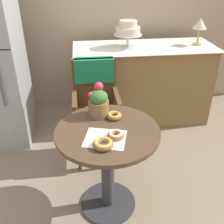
{
  "coord_description": "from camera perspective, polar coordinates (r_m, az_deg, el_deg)",
  "views": [
    {
      "loc": [
        -0.15,
        -1.48,
        1.72
      ],
      "look_at": [
        0.05,
        0.15,
        0.77
      ],
      "focal_mm": 42.27,
      "sensor_mm": 36.0,
      "label": 1
    }
  ],
  "objects": [
    {
      "name": "donut_front",
      "position": [
        1.62,
        -1.93,
        -6.86
      ],
      "size": [
        0.13,
        0.13,
        0.04
      ],
      "color": "#936033",
      "rests_on": "cafe_table"
    },
    {
      "name": "flower_vase",
      "position": [
        1.9,
        -2.92,
        2.13
      ],
      "size": [
        0.15,
        0.15,
        0.25
      ],
      "color": "brown",
      "rests_on": "cafe_table"
    },
    {
      "name": "wicker_chair",
      "position": [
        2.45,
        -3.65,
        3.83
      ],
      "size": [
        0.42,
        0.45,
        0.95
      ],
      "rotation": [
        0.0,
        0.0,
        -0.02
      ],
      "color": "brown",
      "rests_on": "ground"
    },
    {
      "name": "paper_napkin",
      "position": [
        1.7,
        -1.49,
        -5.79
      ],
      "size": [
        0.31,
        0.28,
        0.0
      ],
      "primitive_type": "cube",
      "rotation": [
        0.0,
        0.0,
        -0.27
      ],
      "color": "white",
      "rests_on": "cafe_table"
    },
    {
      "name": "donut_side",
      "position": [
        1.7,
        0.81,
        -4.92
      ],
      "size": [
        0.11,
        0.11,
        0.04
      ],
      "color": "#936033",
      "rests_on": "cafe_table"
    },
    {
      "name": "donut_mid",
      "position": [
        1.91,
        0.48,
        -0.76
      ],
      "size": [
        0.11,
        0.11,
        0.04
      ],
      "color": "#936033",
      "rests_on": "cafe_table"
    },
    {
      "name": "ground_plane",
      "position": [
        2.27,
        -0.84,
        -19.12
      ],
      "size": [
        8.0,
        8.0,
        0.0
      ],
      "primitive_type": "plane",
      "color": "gray"
    },
    {
      "name": "table_lamp",
      "position": [
        3.12,
        18.5,
        17.47
      ],
      "size": [
        0.15,
        0.15,
        0.28
      ],
      "color": "#B28C47",
      "rests_on": "display_counter"
    },
    {
      "name": "tiered_cake_stand",
      "position": [
        2.89,
        3.48,
        17.32
      ],
      "size": [
        0.3,
        0.3,
        0.28
      ],
      "color": "silver",
      "rests_on": "display_counter"
    },
    {
      "name": "cafe_table",
      "position": [
        1.92,
        -0.96,
        -9.13
      ],
      "size": [
        0.72,
        0.72,
        0.72
      ],
      "color": "#4C3826",
      "rests_on": "ground"
    },
    {
      "name": "display_counter",
      "position": [
        3.13,
        6.61,
        6.03
      ],
      "size": [
        1.56,
        0.62,
        0.9
      ],
      "color": "olive",
      "rests_on": "ground"
    }
  ]
}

